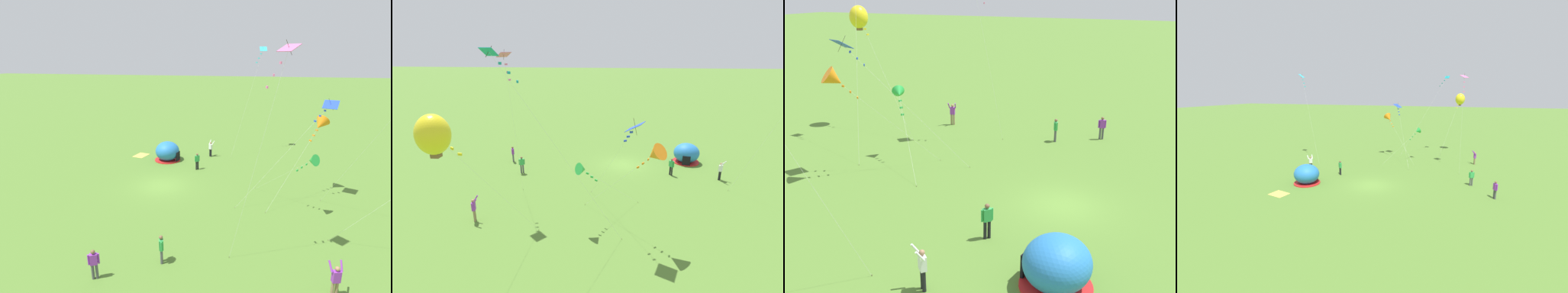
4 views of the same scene
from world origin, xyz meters
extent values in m
plane|color=#517A2D|center=(0.00, 0.00, 0.00)|extent=(300.00, 300.00, 0.00)
ellipsoid|color=#2672BF|center=(-6.83, -1.40, 1.05)|extent=(2.70, 2.60, 2.10)
cylinder|color=red|center=(-6.83, -1.40, 0.05)|extent=(2.81, 2.81, 0.10)
cube|color=black|center=(-6.59, -0.15, 0.55)|extent=(0.81, 0.27, 1.10)
cube|color=gold|center=(-7.81, -4.90, 0.01)|extent=(1.95, 1.66, 0.01)
cylinder|color=#8C7251|center=(10.96, 11.87, 0.44)|extent=(0.15, 0.15, 0.88)
cylinder|color=#8C7251|center=(10.91, 12.07, 0.44)|extent=(0.15, 0.15, 0.88)
cube|color=purple|center=(10.93, 11.97, 1.18)|extent=(0.33, 0.43, 0.60)
sphere|color=#9E7051|center=(10.93, 11.97, 1.61)|extent=(0.22, 0.22, 0.22)
cylinder|color=purple|center=(10.85, 11.68, 1.64)|extent=(0.38, 0.24, 0.50)
cylinder|color=purple|center=(10.72, 12.19, 1.64)|extent=(0.38, 0.12, 0.50)
cylinder|color=#4C4C51|center=(12.00, 0.01, 0.44)|extent=(0.15, 0.15, 0.88)
cylinder|color=#4C4C51|center=(11.91, 0.19, 0.44)|extent=(0.15, 0.15, 0.88)
cube|color=purple|center=(11.96, 0.10, 1.18)|extent=(0.38, 0.45, 0.60)
sphere|color=brown|center=(11.96, 0.10, 1.61)|extent=(0.22, 0.22, 0.22)
cylinder|color=purple|center=(12.06, -0.13, 1.18)|extent=(0.09, 0.09, 0.58)
cylinder|color=purple|center=(11.85, 0.33, 1.18)|extent=(0.09, 0.09, 0.58)
cylinder|color=black|center=(-9.06, 3.01, 0.44)|extent=(0.15, 0.15, 0.88)
cylinder|color=black|center=(-8.92, 3.16, 0.44)|extent=(0.15, 0.15, 0.88)
cube|color=white|center=(-8.99, 3.08, 1.18)|extent=(0.43, 0.44, 0.60)
sphere|color=#9E7051|center=(-8.99, 3.08, 1.61)|extent=(0.22, 0.22, 0.22)
cylinder|color=white|center=(-9.28, 2.99, 1.64)|extent=(0.37, 0.28, 0.50)
cylinder|color=white|center=(-8.92, 3.38, 1.64)|extent=(0.30, 0.35, 0.50)
cylinder|color=#4C4C51|center=(10.16, 3.14, 0.44)|extent=(0.15, 0.15, 0.88)
cylinder|color=#4C4C51|center=(9.97, 3.08, 0.44)|extent=(0.15, 0.15, 0.88)
cube|color=green|center=(10.06, 3.11, 1.18)|extent=(0.44, 0.35, 0.60)
sphere|color=brown|center=(10.06, 3.11, 1.61)|extent=(0.22, 0.22, 0.22)
cylinder|color=green|center=(10.30, 3.19, 1.18)|extent=(0.09, 0.09, 0.58)
cylinder|color=green|center=(9.83, 3.02, 1.18)|extent=(0.09, 0.09, 0.58)
cylinder|color=black|center=(-4.53, 2.29, 0.44)|extent=(0.15, 0.15, 0.88)
cylinder|color=black|center=(-4.67, 2.42, 0.44)|extent=(0.15, 0.15, 0.88)
cube|color=green|center=(-4.60, 2.35, 1.18)|extent=(0.44, 0.44, 0.60)
sphere|color=brown|center=(-4.60, 2.35, 1.61)|extent=(0.22, 0.22, 0.22)
cylinder|color=green|center=(-4.42, 2.18, 1.18)|extent=(0.09, 0.09, 0.58)
cylinder|color=green|center=(-4.78, 2.53, 1.18)|extent=(0.09, 0.09, 0.58)
cylinder|color=silver|center=(1.37, 10.01, 3.83)|extent=(3.01, 6.63, 7.66)
cylinder|color=brown|center=(2.87, 6.69, 0.03)|extent=(0.03, 0.03, 0.06)
cube|color=blue|center=(-0.13, 13.32, 7.65)|extent=(1.25, 1.32, 0.54)
cylinder|color=#332314|center=(-0.13, 13.32, 7.66)|extent=(0.23, 0.49, 0.92)
cube|color=blue|center=(0.05, 12.92, 7.21)|extent=(0.21, 0.13, 0.12)
cube|color=blue|center=(0.21, 12.58, 6.83)|extent=(0.20, 0.15, 0.12)
cube|color=blue|center=(0.36, 12.24, 6.45)|extent=(0.20, 0.16, 0.12)
cylinder|color=silver|center=(1.06, 10.02, 2.13)|extent=(4.15, 3.62, 4.27)
cylinder|color=brown|center=(-1.01, 8.22, 0.03)|extent=(0.03, 0.03, 0.06)
cone|color=green|center=(3.13, 11.83, 4.27)|extent=(1.14, 1.14, 0.96)
cube|color=green|center=(2.79, 11.54, 3.85)|extent=(0.21, 0.14, 0.12)
cube|color=green|center=(2.51, 11.29, 3.49)|extent=(0.20, 0.15, 0.12)
cube|color=green|center=(2.23, 11.05, 3.13)|extent=(0.20, 0.17, 0.12)
cylinder|color=silver|center=(8.85, 7.96, 5.75)|extent=(0.12, 2.37, 11.50)
cylinder|color=brown|center=(8.91, 6.78, 0.03)|extent=(0.03, 0.03, 0.06)
cube|color=pink|center=(8.80, 9.15, 11.50)|extent=(1.12, 1.12, 0.36)
cylinder|color=#332314|center=(8.80, 9.15, 11.51)|extent=(0.04, 0.33, 0.69)
cube|color=pink|center=(8.81, 8.82, 10.83)|extent=(0.21, 0.11, 0.12)
cube|color=pink|center=(8.83, 8.55, 10.27)|extent=(0.20, 0.08, 0.12)
cube|color=pink|center=(8.84, 8.28, 9.70)|extent=(0.21, 0.11, 0.12)
cylinder|color=silver|center=(0.90, 10.99, 2.94)|extent=(4.63, 4.06, 5.88)
cylinder|color=brown|center=(3.22, 8.96, 0.03)|extent=(0.03, 0.03, 0.06)
cone|color=orange|center=(-1.41, 13.01, 5.87)|extent=(1.79, 1.76, 1.44)
cube|color=orange|center=(-1.07, 12.72, 5.44)|extent=(0.13, 0.21, 0.12)
cube|color=orange|center=(-0.79, 12.47, 5.07)|extent=(0.17, 0.20, 0.12)
cube|color=orange|center=(-0.51, 12.23, 4.70)|extent=(0.18, 0.18, 0.12)
cylinder|color=silver|center=(3.47, 15.25, 5.92)|extent=(6.19, 3.89, 11.84)
cylinder|color=brown|center=(0.38, 13.31, 0.03)|extent=(0.03, 0.03, 0.06)
cylinder|color=brown|center=(6.05, 12.74, 0.03)|extent=(0.03, 0.03, 0.06)
cylinder|color=silver|center=(-11.00, 6.88, 5.93)|extent=(3.90, 3.00, 11.86)
cylinder|color=brown|center=(-9.05, 5.39, 0.03)|extent=(0.03, 0.03, 0.06)
cube|color=#33B7D1|center=(-12.94, 8.38, 11.86)|extent=(0.73, 0.87, 0.51)
cylinder|color=#332314|center=(-12.94, 8.38, 11.87)|extent=(0.36, 0.28, 0.54)
cube|color=#33B7D1|center=(-12.62, 8.13, 11.31)|extent=(0.15, 0.20, 0.12)
cube|color=#33B7D1|center=(-12.35, 7.92, 10.85)|extent=(0.14, 0.21, 0.12)
cube|color=#33B7D1|center=(-12.08, 7.71, 10.38)|extent=(0.15, 0.20, 0.12)
camera|label=1|loc=(23.93, 7.74, 11.16)|focal=28.00mm
camera|label=2|loc=(1.11, 30.48, 12.08)|focal=28.00mm
camera|label=3|loc=(-21.31, -4.63, 10.72)|focal=42.00mm
camera|label=4|loc=(7.97, -24.88, 9.78)|focal=24.00mm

